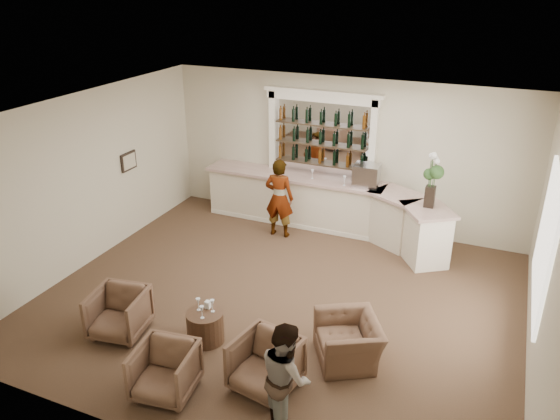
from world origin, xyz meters
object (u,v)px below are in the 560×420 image
object	(u,v)px
cocktail_table	(205,326)
armchair_far	(348,340)
flower_vase	(432,176)
armchair_right	(266,364)
bar_counter	(327,206)
armchair_left	(119,313)
espresso_machine	(367,175)
guest	(286,376)
armchair_center	(165,371)
sommelier	(279,198)

from	to	relation	value
cocktail_table	armchair_far	xyz separation A→B (m)	(2.16, 0.45, 0.07)
flower_vase	armchair_right	bearing A→B (deg)	-106.39
bar_counter	flower_vase	world-z (taller)	flower_vase
armchair_right	armchair_left	bearing A→B (deg)	-174.29
armchair_left	espresso_machine	size ratio (longest dim) A/B	1.57
guest	armchair_right	xyz separation A→B (m)	(-0.51, 0.51, -0.37)
guest	armchair_left	bearing A→B (deg)	35.96
armchair_center	flower_vase	world-z (taller)	flower_vase
guest	armchair_center	bearing A→B (deg)	53.03
flower_vase	espresso_machine	bearing A→B (deg)	156.75
cocktail_table	armchair_center	size ratio (longest dim) A/B	0.72
armchair_center	guest	bearing A→B (deg)	-3.71
armchair_left	armchair_right	size ratio (longest dim) A/B	0.98
armchair_far	espresso_machine	bearing A→B (deg)	162.09
cocktail_table	sommelier	size ratio (longest dim) A/B	0.33
bar_counter	flower_vase	bearing A→B (deg)	-13.17
guest	flower_vase	bearing A→B (deg)	-50.43
bar_counter	flower_vase	distance (m)	2.55
cocktail_table	armchair_left	distance (m)	1.39
armchair_far	flower_vase	bearing A→B (deg)	141.92
sommelier	armchair_center	xyz separation A→B (m)	(0.53, -5.10, -0.50)
guest	armchair_far	xyz separation A→B (m)	(0.35, 1.54, -0.43)
cocktail_table	espresso_machine	bearing A→B (deg)	74.90
bar_counter	cocktail_table	bearing A→B (deg)	-95.58
sommelier	guest	distance (m)	5.45
espresso_machine	armchair_right	bearing A→B (deg)	-92.00
armchair_center	armchair_right	xyz separation A→B (m)	(1.19, 0.64, 0.02)
armchair_left	flower_vase	size ratio (longest dim) A/B	0.76
armchair_right	armchair_far	distance (m)	1.34
bar_counter	armchair_far	world-z (taller)	bar_counter
sommelier	guest	bearing A→B (deg)	111.46
espresso_machine	sommelier	bearing A→B (deg)	-158.87
sommelier	guest	size ratio (longest dim) A/B	1.14
cocktail_table	espresso_machine	size ratio (longest dim) A/B	1.09
bar_counter	sommelier	size ratio (longest dim) A/B	3.31
bar_counter	armchair_center	size ratio (longest dim) A/B	7.13
cocktail_table	armchair_left	size ratio (longest dim) A/B	0.69
bar_counter	flower_vase	xyz separation A→B (m)	(2.20, -0.52, 1.18)
armchair_left	armchair_center	size ratio (longest dim) A/B	1.04
bar_counter	cocktail_table	xyz separation A→B (m)	(-0.44, -4.52, -0.32)
armchair_right	cocktail_table	bearing A→B (deg)	165.90
cocktail_table	armchair_far	distance (m)	2.20
guest	espresso_machine	size ratio (longest dim) A/B	2.85
espresso_machine	bar_counter	bearing A→B (deg)	-176.42
bar_counter	armchair_right	world-z (taller)	bar_counter
armchair_far	flower_vase	distance (m)	3.87
sommelier	armchair_right	size ratio (longest dim) A/B	2.04
cocktail_table	armchair_center	xyz separation A→B (m)	(0.10, -1.22, 0.12)
armchair_far	cocktail_table	bearing A→B (deg)	-108.63
armchair_right	espresso_machine	xyz separation A→B (m)	(-0.05, 5.19, 0.99)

